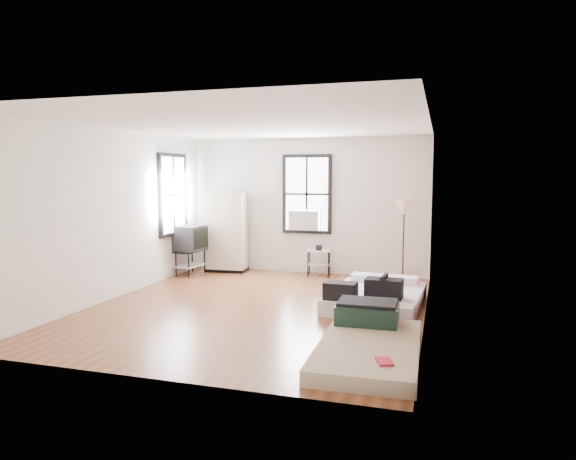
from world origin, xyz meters
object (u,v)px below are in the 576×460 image
(wardrobe, at_px, (227,232))
(floor_lamp, at_px, (404,212))
(tv_stand, at_px, (190,240))
(mattress_main, at_px, (376,296))
(mattress_bare, at_px, (369,340))
(side_table, at_px, (319,255))

(wardrobe, bearing_deg, floor_lamp, -4.51)
(tv_stand, bearing_deg, mattress_main, -15.42)
(tv_stand, bearing_deg, mattress_bare, -35.56)
(floor_lamp, bearing_deg, wardrobe, 180.00)
(mattress_main, bearing_deg, mattress_bare, -81.27)
(side_table, distance_m, tv_stand, 2.64)
(mattress_main, height_order, wardrobe, wardrobe)
(floor_lamp, bearing_deg, side_table, 177.62)
(mattress_main, height_order, tv_stand, tv_stand)
(mattress_main, bearing_deg, wardrobe, 152.10)
(floor_lamp, bearing_deg, mattress_main, -96.93)
(floor_lamp, relative_size, tv_stand, 1.56)
(wardrobe, distance_m, side_table, 2.04)
(tv_stand, bearing_deg, side_table, 20.59)
(side_table, distance_m, floor_lamp, 1.92)
(floor_lamp, xyz_separation_m, tv_stand, (-4.22, -0.62, -0.62))
(floor_lamp, distance_m, tv_stand, 4.31)
(wardrobe, bearing_deg, side_table, -2.50)
(mattress_bare, distance_m, tv_stand, 5.50)
(mattress_main, xyz_separation_m, wardrobe, (-3.42, 2.12, 0.67))
(wardrobe, bearing_deg, tv_stand, -135.25)
(side_table, bearing_deg, mattress_main, -56.98)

